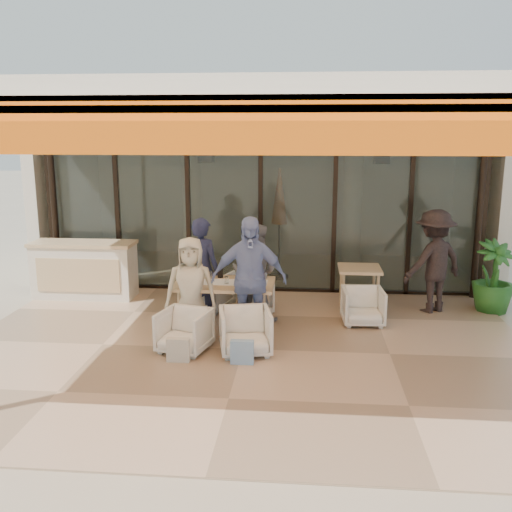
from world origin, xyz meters
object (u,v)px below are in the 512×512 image
Objects in this scene: chair_near_right at (245,329)px; diner_periwinkle at (249,280)px; side_chair at (363,305)px; standing_woman at (434,262)px; host_counter at (84,270)px; dining_table at (224,286)px; side_table at (359,274)px; diner_grey at (255,273)px; chair_near_left at (184,329)px; diner_cream at (191,289)px; potted_palm at (493,277)px; diner_navy at (202,269)px; chair_far_left at (208,289)px; chair_far_right at (257,294)px.

diner_periwinkle is at bearing 78.08° from chair_near_right.
side_chair is 1.51m from standing_woman.
host_counter is 3.11m from dining_table.
side_chair is (1.70, 0.86, -0.59)m from diner_periwinkle.
diner_periwinkle is at bearing -136.73° from side_table.
chair_near_right is 0.44× the size of diner_grey.
side_table is at bearing 54.05° from chair_near_left.
diner_periwinkle reaches higher than diner_cream.
side_chair is at bearing -167.59° from diner_grey.
diner_cream is 1.24× the size of potted_palm.
diner_grey is at bearing 73.49° from chair_near_left.
diner_navy is 2.65m from side_table.
diner_cream is at bearing -39.02° from host_counter.
dining_table is at bearing -151.70° from side_table.
chair_far_left is at bearing -69.27° from diner_navy.
side_table reaches higher than chair_near_left.
diner_cream is 5.06m from potted_palm.
chair_far_left is 1.90m from chair_near_left.
potted_palm is (1.01, 0.11, -0.26)m from standing_woman.
side_table is at bearing 28.30° from dining_table.
standing_woman is (2.91, 2.10, 0.52)m from chair_near_right.
diner_periwinkle is 1.05× the size of standing_woman.
dining_table is 1.10m from chair_near_left.
chair_near_left is at bearing 168.08° from chair_near_right.
chair_near_left is 1.14m from diner_periwinkle.
side_chair is at bearing -160.28° from diner_navy.
host_counter is 2.82× the size of chair_near_left.
chair_far_left is 0.42× the size of standing_woman.
diner_periwinkle reaches higher than diner_grey.
chair_far_right is at bearing 78.08° from chair_near_right.
diner_grey is 1.85m from side_table.
standing_woman is at bearing 28.13° from side_chair.
diner_periwinkle is (0.43, -0.46, 0.23)m from dining_table.
dining_table is 0.90× the size of diner_navy.
chair_near_left is 2.88m from side_chair.
chair_near_right is 2.18m from side_chair.
diner_grey is (0.00, -0.50, 0.49)m from chair_far_right.
chair_near_left is at bearing 72.96° from diner_grey.
chair_near_right is at bearing -65.87° from dining_table.
chair_near_right is at bearing 141.69° from diner_navy.
chair_far_left is (-0.41, 0.94, -0.32)m from dining_table.
chair_near_left is 0.54× the size of potted_palm.
dining_table is 0.95× the size of diner_grey.
diner_navy is 0.84m from diner_grey.
host_counter is 1.17× the size of diner_grey.
diner_periwinkle is at bearing 45.22° from chair_near_left.
dining_table reaches higher than chair_near_right.
diner_navy is at bearing 85.02° from diner_cream.
standing_woman reaches higher than host_counter.
potted_palm is at bearing -1.54° from host_counter.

